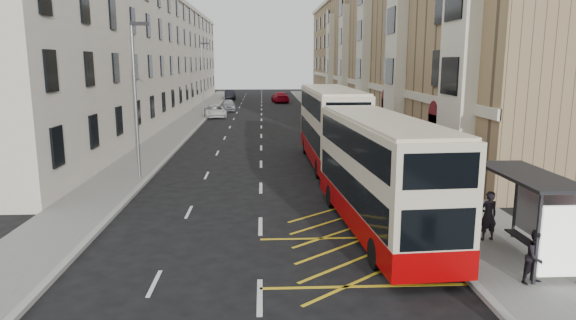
{
  "coord_description": "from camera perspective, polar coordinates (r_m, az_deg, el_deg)",
  "views": [
    {
      "loc": [
        0.12,
        -14.81,
        6.22
      ],
      "look_at": [
        1.2,
        6.81,
        2.03
      ],
      "focal_mm": 32.0,
      "sensor_mm": 36.0,
      "label": 1
    }
  ],
  "objects": [
    {
      "name": "double_decker_front",
      "position": [
        18.96,
        10.16,
        -1.58
      ],
      "size": [
        3.15,
        10.77,
        4.24
      ],
      "rotation": [
        0.0,
        0.0,
        0.07
      ],
      "color": "beige",
      "rests_on": "ground"
    },
    {
      "name": "car_silver",
      "position": [
        65.36,
        -6.67,
        6.08
      ],
      "size": [
        2.17,
        4.49,
        1.48
      ],
      "primitive_type": "imported",
      "rotation": [
        0.0,
        0.0,
        0.1
      ],
      "color": "#95979C",
      "rests_on": "ground"
    },
    {
      "name": "car_dark",
      "position": [
        84.69,
        -6.48,
        7.23
      ],
      "size": [
        2.15,
        4.99,
        1.6
      ],
      "primitive_type": "imported",
      "rotation": [
        0.0,
        0.0,
        0.1
      ],
      "color": "black",
      "rests_on": "ground"
    },
    {
      "name": "pavement_right",
      "position": [
        45.91,
        7.06,
        3.19
      ],
      "size": [
        4.0,
        120.0,
        0.15
      ],
      "primitive_type": "cube",
      "color": "slate",
      "rests_on": "ground"
    },
    {
      "name": "white_van",
      "position": [
        58.17,
        -8.13,
        5.4
      ],
      "size": [
        3.05,
        5.26,
        1.38
      ],
      "primitive_type": "imported",
      "rotation": [
        0.0,
        0.0,
        0.16
      ],
      "color": "silver",
      "rests_on": "ground"
    },
    {
      "name": "road_markings",
      "position": [
        60.13,
        -2.97,
        5.02
      ],
      "size": [
        10.0,
        110.0,
        0.01
      ],
      "primitive_type": null,
      "color": "silver",
      "rests_on": "ground"
    },
    {
      "name": "double_decker_rear",
      "position": [
        31.09,
        4.8,
        3.77
      ],
      "size": [
        2.78,
        11.6,
        4.61
      ],
      "rotation": [
        0.0,
        0.0,
        0.01
      ],
      "color": "beige",
      "rests_on": "ground"
    },
    {
      "name": "street_lamp_near",
      "position": [
        27.63,
        -16.53,
        7.23
      ],
      "size": [
        0.93,
        0.18,
        8.0
      ],
      "color": "gray",
      "rests_on": "pavement_left"
    },
    {
      "name": "kerb_right",
      "position": [
        45.61,
        4.58,
        3.19
      ],
      "size": [
        0.25,
        120.0,
        0.15
      ],
      "primitive_type": "cube",
      "color": "gray",
      "rests_on": "ground"
    },
    {
      "name": "kerb_left",
      "position": [
        45.64,
        -10.55,
        3.04
      ],
      "size": [
        0.25,
        120.0,
        0.15
      ],
      "primitive_type": "cube",
      "color": "gray",
      "rests_on": "ground"
    },
    {
      "name": "terrace_left",
      "position": [
        61.82,
        -15.81,
        10.84
      ],
      "size": [
        9.18,
        79.0,
        13.25
      ],
      "color": "silver",
      "rests_on": "ground"
    },
    {
      "name": "bus_shelter",
      "position": [
        17.09,
        26.07,
        -4.0
      ],
      "size": [
        1.65,
        4.25,
        2.7
      ],
      "color": "black",
      "rests_on": "pavement_right"
    },
    {
      "name": "pedestrian_far",
      "position": [
        23.89,
        15.57,
        -2.13
      ],
      "size": [
        1.05,
        0.71,
        1.66
      ],
      "primitive_type": "imported",
      "rotation": [
        0.0,
        0.0,
        2.79
      ],
      "color": "black",
      "rests_on": "pavement_right"
    },
    {
      "name": "guard_railing",
      "position": [
        22.12,
        13.35,
        -3.37
      ],
      "size": [
        0.06,
        6.56,
        1.01
      ],
      "color": "red",
      "rests_on": "pavement_right"
    },
    {
      "name": "pedestrian_near",
      "position": [
        18.92,
        21.36,
        -5.78
      ],
      "size": [
        0.68,
        0.49,
        1.73
      ],
      "primitive_type": "imported",
      "rotation": [
        0.0,
        0.0,
        3.26
      ],
      "color": "black",
      "rests_on": "pavement_right"
    },
    {
      "name": "ground",
      "position": [
        16.07,
        -3.13,
        -11.84
      ],
      "size": [
        200.0,
        200.0,
        0.0
      ],
      "primitive_type": "plane",
      "color": "black",
      "rests_on": "ground"
    },
    {
      "name": "street_lamp_far",
      "position": [
        57.2,
        -9.47,
        9.23
      ],
      "size": [
        0.93,
        0.18,
        8.0
      ],
      "color": "gray",
      "rests_on": "pavement_left"
    },
    {
      "name": "pedestrian_mid",
      "position": [
        15.91,
        25.9,
        -9.66
      ],
      "size": [
        0.9,
        0.81,
        1.53
      ],
      "primitive_type": "imported",
      "rotation": [
        0.0,
        0.0,
        0.36
      ],
      "color": "black",
      "rests_on": "pavement_right"
    },
    {
      "name": "pavement_left",
      "position": [
        45.87,
        -12.41,
        3.01
      ],
      "size": [
        3.0,
        120.0,
        0.15
      ],
      "primitive_type": "cube",
      "color": "slate",
      "rests_on": "ground"
    },
    {
      "name": "car_red",
      "position": [
        78.25,
        -0.87,
        6.99
      ],
      "size": [
        2.78,
        5.66,
        1.58
      ],
      "primitive_type": "imported",
      "rotation": [
        0.0,
        0.0,
        3.25
      ],
      "color": "#A80317",
      "rests_on": "ground"
    },
    {
      "name": "terrace_right",
      "position": [
        61.99,
        11.17,
        11.97
      ],
      "size": [
        10.75,
        79.0,
        15.25
      ],
      "color": "#927754",
      "rests_on": "ground"
    }
  ]
}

